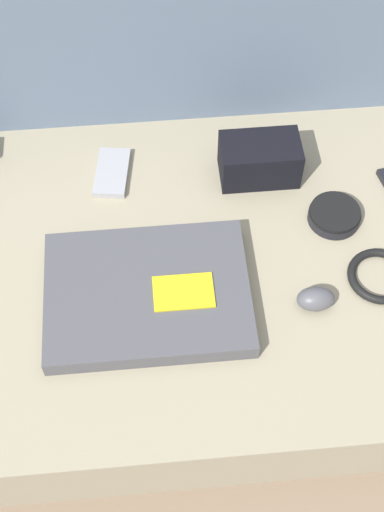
% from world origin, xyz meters
% --- Properties ---
extents(ground_plane, '(8.00, 8.00, 0.00)m').
position_xyz_m(ground_plane, '(0.00, 0.00, 0.00)').
color(ground_plane, '#7A6651').
extents(couch_seat, '(0.93, 0.62, 0.14)m').
position_xyz_m(couch_seat, '(0.00, 0.00, 0.07)').
color(couch_seat, gray).
rests_on(couch_seat, ground_plane).
extents(couch_backrest, '(0.93, 0.20, 0.58)m').
position_xyz_m(couch_backrest, '(0.00, 0.41, 0.29)').
color(couch_backrest, slate).
rests_on(couch_backrest, ground_plane).
extents(laptop, '(0.31, 0.23, 0.03)m').
position_xyz_m(laptop, '(-0.07, -0.06, 0.15)').
color(laptop, '#47474C').
rests_on(laptop, couch_seat).
extents(computer_mouse, '(0.06, 0.04, 0.04)m').
position_xyz_m(computer_mouse, '(0.18, -0.09, 0.16)').
color(computer_mouse, '#4C4C51').
rests_on(computer_mouse, couch_seat).
extents(speaker_puck, '(0.09, 0.09, 0.02)m').
position_xyz_m(speaker_puck, '(0.24, 0.06, 0.15)').
color(speaker_puck, black).
rests_on(speaker_puck, couch_seat).
extents(phone_silver, '(0.07, 0.11, 0.01)m').
position_xyz_m(phone_silver, '(-0.12, 0.19, 0.14)').
color(phone_silver, '#99999E').
rests_on(phone_silver, couch_seat).
extents(camera_pouch, '(0.13, 0.08, 0.07)m').
position_xyz_m(camera_pouch, '(0.13, 0.17, 0.17)').
color(camera_pouch, black).
rests_on(camera_pouch, couch_seat).
extents(cable_coil, '(0.10, 0.10, 0.01)m').
position_xyz_m(cable_coil, '(0.29, -0.05, 0.14)').
color(cable_coil, black).
rests_on(cable_coil, couch_seat).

